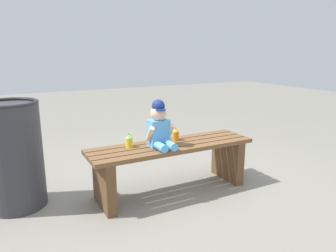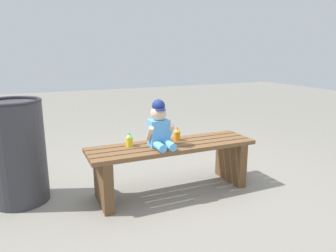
# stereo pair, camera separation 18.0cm
# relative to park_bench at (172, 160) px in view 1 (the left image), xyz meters

# --- Properties ---
(ground_plane) EXTENTS (16.00, 16.00, 0.00)m
(ground_plane) POSITION_rel_park_bench_xyz_m (0.00, -0.00, -0.30)
(ground_plane) COLOR gray
(park_bench) EXTENTS (1.49, 0.41, 0.45)m
(park_bench) POSITION_rel_park_bench_xyz_m (0.00, 0.00, 0.00)
(park_bench) COLOR brown
(park_bench) RESTS_ON ground_plane
(child_figure) EXTENTS (0.23, 0.27, 0.40)m
(child_figure) POSITION_rel_park_bench_xyz_m (-0.13, -0.02, 0.33)
(child_figure) COLOR #59A5E5
(child_figure) RESTS_ON park_bench
(sippy_cup_left) EXTENTS (0.06, 0.06, 0.12)m
(sippy_cup_left) POSITION_rel_park_bench_xyz_m (-0.37, 0.08, 0.21)
(sippy_cup_left) COLOR yellow
(sippy_cup_left) RESTS_ON park_bench
(sippy_cup_right) EXTENTS (0.06, 0.06, 0.12)m
(sippy_cup_right) POSITION_rel_park_bench_xyz_m (0.08, 0.08, 0.21)
(sippy_cup_right) COLOR orange
(sippy_cup_right) RESTS_ON park_bench
(trash_bin) EXTENTS (0.45, 0.45, 0.87)m
(trash_bin) POSITION_rel_park_bench_xyz_m (-1.25, 0.35, 0.14)
(trash_bin) COLOR #333338
(trash_bin) RESTS_ON ground_plane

